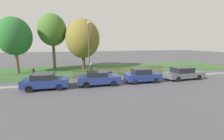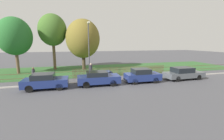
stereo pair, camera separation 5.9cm
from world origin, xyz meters
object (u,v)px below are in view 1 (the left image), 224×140
object	(u,v)px
tree_mid_park	(83,39)
parked_car_red_compact	(183,73)
parked_car_black_saloon	(98,78)
pedestrian_by_lamp	(33,74)
parked_car_silver_hatchback	(45,81)
parked_car_navy_estate	(142,75)
covered_motorcycle	(106,73)
street_lamp	(89,45)
pedestrian_near_fence	(91,70)
tree_behind_motorcycle	(52,30)
tree_nearest_kerb	(14,36)

from	to	relation	value
tree_mid_park	parked_car_red_compact	bearing A→B (deg)	-42.08
parked_car_black_saloon	pedestrian_by_lamp	distance (m)	7.04
parked_car_silver_hatchback	pedestrian_by_lamp	xyz separation A→B (m)	(-1.58, 2.74, 0.19)
parked_car_silver_hatchback	parked_car_navy_estate	distance (m)	9.61
covered_motorcycle	street_lamp	size ratio (longest dim) A/B	0.30
pedestrian_near_fence	street_lamp	distance (m)	3.14
parked_car_silver_hatchback	parked_car_black_saloon	xyz separation A→B (m)	(4.89, -0.03, -0.01)
parked_car_black_saloon	tree_behind_motorcycle	size ratio (longest dim) A/B	0.49
tree_nearest_kerb	tree_mid_park	world-z (taller)	tree_mid_park
parked_car_red_compact	tree_nearest_kerb	size ratio (longest dim) A/B	0.61
parked_car_navy_estate	street_lamp	distance (m)	6.53
covered_motorcycle	parked_car_navy_estate	bearing A→B (deg)	-36.79
pedestrian_by_lamp	street_lamp	size ratio (longest dim) A/B	0.26
parked_car_navy_estate	tree_nearest_kerb	distance (m)	17.37
street_lamp	pedestrian_by_lamp	bearing A→B (deg)	171.11
parked_car_silver_hatchback	pedestrian_near_fence	bearing A→B (deg)	35.26
covered_motorcycle	tree_behind_motorcycle	bearing A→B (deg)	131.11
tree_nearest_kerb	street_lamp	bearing A→B (deg)	-36.57
pedestrian_by_lamp	tree_nearest_kerb	bearing A→B (deg)	-0.36
parked_car_black_saloon	tree_nearest_kerb	world-z (taller)	tree_nearest_kerb
parked_car_black_saloon	tree_mid_park	world-z (taller)	tree_mid_park
parked_car_black_saloon	covered_motorcycle	world-z (taller)	parked_car_black_saloon
parked_car_navy_estate	tree_mid_park	distance (m)	11.70
covered_motorcycle	pedestrian_near_fence	distance (m)	1.81
parked_car_silver_hatchback	parked_car_red_compact	distance (m)	14.79
parked_car_black_saloon	tree_nearest_kerb	distance (m)	13.65
tree_mid_park	pedestrian_near_fence	size ratio (longest dim) A/B	4.29
covered_motorcycle	tree_nearest_kerb	xyz separation A→B (m)	(-11.06, 5.90, 4.42)
parked_car_red_compact	tree_mid_park	bearing A→B (deg)	136.58
parked_car_navy_estate	covered_motorcycle	size ratio (longest dim) A/B	1.97
parked_car_navy_estate	street_lamp	xyz separation A→B (m)	(-5.37, 1.96, 3.17)
pedestrian_near_fence	parked_car_black_saloon	bearing A→B (deg)	88.65
pedestrian_by_lamp	street_lamp	xyz separation A→B (m)	(5.83, -0.91, 2.99)
tree_behind_motorcycle	parked_car_black_saloon	bearing A→B (deg)	-64.61
parked_car_navy_estate	parked_car_red_compact	distance (m)	5.18
parked_car_silver_hatchback	parked_car_red_compact	size ratio (longest dim) A/B	0.86
tree_behind_motorcycle	street_lamp	distance (m)	10.35
parked_car_navy_estate	tree_mid_park	xyz separation A→B (m)	(-5.42, 9.55, 4.03)
parked_car_silver_hatchback	tree_behind_motorcycle	world-z (taller)	tree_behind_motorcycle
parked_car_red_compact	tree_behind_motorcycle	xyz separation A→B (m)	(-15.08, 11.02, 5.37)
parked_car_silver_hatchback	pedestrian_near_fence	distance (m)	5.46
parked_car_red_compact	parked_car_navy_estate	bearing A→B (deg)	178.37
street_lamp	parked_car_navy_estate	bearing A→B (deg)	-20.03
parked_car_silver_hatchback	tree_nearest_kerb	distance (m)	10.71
parked_car_red_compact	tree_nearest_kerb	distance (m)	21.88
parked_car_red_compact	tree_nearest_kerb	world-z (taller)	tree_nearest_kerb
covered_motorcycle	pedestrian_by_lamp	bearing A→B (deg)	-178.02
parked_car_black_saloon	pedestrian_near_fence	xyz separation A→B (m)	(-0.36, 3.07, 0.30)
tree_nearest_kerb	tree_mid_park	xyz separation A→B (m)	(9.00, 0.87, -0.24)
covered_motorcycle	tree_nearest_kerb	world-z (taller)	tree_nearest_kerb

